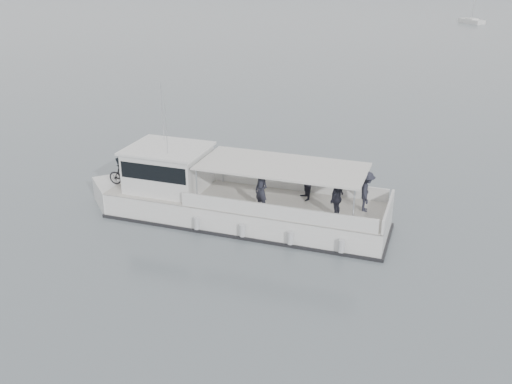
# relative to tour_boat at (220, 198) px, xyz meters

# --- Properties ---
(ground) EXTENTS (1400.00, 1400.00, 0.00)m
(ground) POSITION_rel_tour_boat_xyz_m (-2.40, 2.15, -1.05)
(ground) COLOR slate
(ground) RESTS_ON ground
(tour_boat) EXTENTS (15.39, 5.51, 6.40)m
(tour_boat) POSITION_rel_tour_boat_xyz_m (0.00, 0.00, 0.00)
(tour_boat) COLOR white
(tour_boat) RESTS_ON ground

